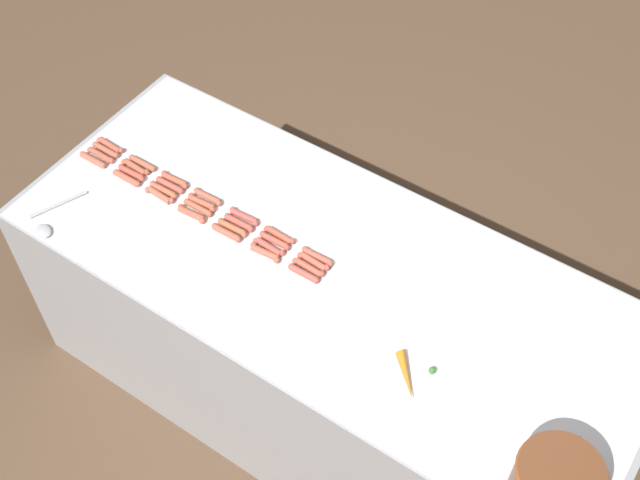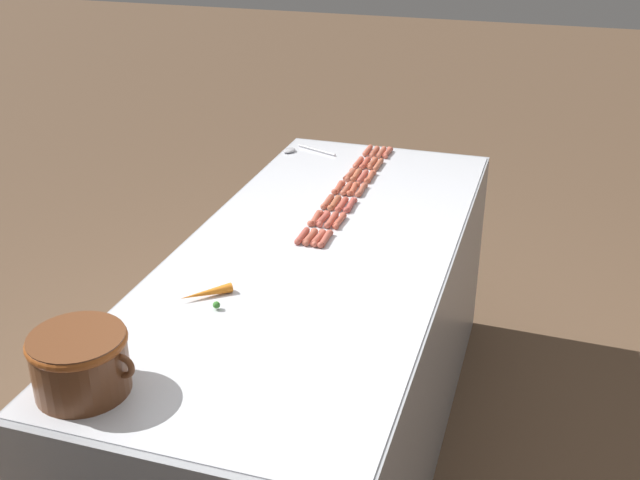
{
  "view_description": "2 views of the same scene",
  "coord_description": "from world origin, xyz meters",
  "px_view_note": "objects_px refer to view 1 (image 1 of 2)",
  "views": [
    {
      "loc": [
        1.44,
        0.93,
        3.19
      ],
      "look_at": [
        -0.01,
        -0.04,
        1.02
      ],
      "focal_mm": 46.0,
      "sensor_mm": 36.0,
      "label": 1
    },
    {
      "loc": [
        -0.75,
        2.36,
        2.13
      ],
      "look_at": [
        0.01,
        -0.05,
        0.92
      ],
      "focal_mm": 43.58,
      "sensor_mm": 36.0,
      "label": 2
    }
  ],
  "objects_px": {
    "hot_dog_1": "(142,163)",
    "hot_dog_20": "(309,267)",
    "hot_dog_12": "(275,241)",
    "hot_dog_21": "(93,160)",
    "hot_dog_2": "(175,180)",
    "hot_dog_6": "(318,256)",
    "hot_dog_11": "(239,223)",
    "hot_dog_19": "(269,247)",
    "hot_dog_0": "(110,145)",
    "carrot": "(408,375)",
    "hot_dog_10": "(202,202)",
    "hot_dog_26": "(265,253)",
    "hot_dog_9": "(170,185)",
    "hot_dog_23": "(160,195)",
    "hot_dog_25": "(226,233)",
    "hot_dog_18": "(232,228)",
    "hot_dog_16": "(163,190)",
    "hot_dog_14": "(101,155)",
    "hot_dog_4": "(244,216)",
    "hot_dog_27": "(304,274)",
    "hot_dog_7": "(106,150)",
    "hot_dog_13": "(314,262)",
    "hot_dog_22": "(127,178)",
    "hot_dog_24": "(192,214)",
    "hot_dog_5": "(279,235)",
    "hot_dog_3": "(208,197)",
    "serving_spoon": "(49,222)",
    "hot_dog_15": "(132,173)",
    "hot_dog_8": "(135,167)"
  },
  "relations": [
    {
      "from": "hot_dog_2",
      "to": "hot_dog_6",
      "type": "relative_size",
      "value": 1.0
    },
    {
      "from": "hot_dog_7",
      "to": "hot_dog_19",
      "type": "xyz_separation_m",
      "value": [
        0.04,
        0.82,
        0.0
      ]
    },
    {
      "from": "hot_dog_10",
      "to": "hot_dog_20",
      "type": "height_order",
      "value": "same"
    },
    {
      "from": "hot_dog_15",
      "to": "serving_spoon",
      "type": "distance_m",
      "value": 0.36
    },
    {
      "from": "hot_dog_11",
      "to": "hot_dog_12",
      "type": "distance_m",
      "value": 0.16
    },
    {
      "from": "hot_dog_5",
      "to": "hot_dog_25",
      "type": "bearing_deg",
      "value": -59.35
    },
    {
      "from": "hot_dog_2",
      "to": "hot_dog_16",
      "type": "xyz_separation_m",
      "value": [
        0.06,
        -0.0,
        0.0
      ]
    },
    {
      "from": "hot_dog_6",
      "to": "hot_dog_14",
      "type": "height_order",
      "value": "same"
    },
    {
      "from": "hot_dog_3",
      "to": "hot_dog_13",
      "type": "bearing_deg",
      "value": 86.36
    },
    {
      "from": "hot_dog_3",
      "to": "hot_dog_11",
      "type": "bearing_deg",
      "value": 78.4
    },
    {
      "from": "hot_dog_7",
      "to": "hot_dog_22",
      "type": "distance_m",
      "value": 0.18
    },
    {
      "from": "hot_dog_11",
      "to": "carrot",
      "type": "relative_size",
      "value": 0.9
    },
    {
      "from": "hot_dog_4",
      "to": "hot_dog_24",
      "type": "relative_size",
      "value": 1.0
    },
    {
      "from": "hot_dog_21",
      "to": "hot_dog_23",
      "type": "bearing_deg",
      "value": 90.74
    },
    {
      "from": "hot_dog_1",
      "to": "hot_dog_20",
      "type": "bearing_deg",
      "value": 85.94
    },
    {
      "from": "hot_dog_15",
      "to": "hot_dog_23",
      "type": "xyz_separation_m",
      "value": [
        0.03,
        0.16,
        0.0
      ]
    },
    {
      "from": "hot_dog_2",
      "to": "hot_dog_18",
      "type": "relative_size",
      "value": 1.0
    },
    {
      "from": "hot_dog_9",
      "to": "hot_dog_20",
      "type": "xyz_separation_m",
      "value": [
        0.03,
        0.65,
        0.0
      ]
    },
    {
      "from": "hot_dog_4",
      "to": "hot_dog_14",
      "type": "relative_size",
      "value": 1.0
    },
    {
      "from": "hot_dog_0",
      "to": "hot_dog_11",
      "type": "xyz_separation_m",
      "value": [
        0.03,
        0.66,
        0.0
      ]
    },
    {
      "from": "hot_dog_22",
      "to": "hot_dog_0",
      "type": "bearing_deg",
      "value": -118.88
    },
    {
      "from": "hot_dog_26",
      "to": "hot_dog_4",
      "type": "bearing_deg",
      "value": -119.78
    },
    {
      "from": "hot_dog_18",
      "to": "hot_dog_21",
      "type": "xyz_separation_m",
      "value": [
        0.03,
        -0.66,
        0.0
      ]
    },
    {
      "from": "hot_dog_11",
      "to": "hot_dog_19",
      "type": "xyz_separation_m",
      "value": [
        0.03,
        0.16,
        0.0
      ]
    },
    {
      "from": "hot_dog_1",
      "to": "hot_dog_27",
      "type": "bearing_deg",
      "value": 83.85
    },
    {
      "from": "hot_dog_2",
      "to": "hot_dog_21",
      "type": "xyz_separation_m",
      "value": [
        0.1,
        -0.33,
        0.0
      ]
    },
    {
      "from": "hot_dog_10",
      "to": "hot_dog_26",
      "type": "bearing_deg",
      "value": 79.94
    },
    {
      "from": "hot_dog_20",
      "to": "hot_dog_0",
      "type": "bearing_deg",
      "value": -93.51
    },
    {
      "from": "hot_dog_12",
      "to": "hot_dog_25",
      "type": "xyz_separation_m",
      "value": [
        0.07,
        -0.17,
        0.0
      ]
    },
    {
      "from": "serving_spoon",
      "to": "hot_dog_21",
      "type": "bearing_deg",
      "value": -164.93
    },
    {
      "from": "hot_dog_18",
      "to": "hot_dog_26",
      "type": "bearing_deg",
      "value": 80.81
    },
    {
      "from": "hot_dog_27",
      "to": "hot_dog_7",
      "type": "bearing_deg",
      "value": -93.6
    },
    {
      "from": "hot_dog_3",
      "to": "hot_dog_10",
      "type": "relative_size",
      "value": 1.0
    },
    {
      "from": "hot_dog_9",
      "to": "hot_dog_2",
      "type": "bearing_deg",
      "value": -173.96
    },
    {
      "from": "hot_dog_7",
      "to": "hot_dog_13",
      "type": "bearing_deg",
      "value": 89.95
    },
    {
      "from": "hot_dog_9",
      "to": "hot_dog_20",
      "type": "bearing_deg",
      "value": 87.52
    },
    {
      "from": "hot_dog_19",
      "to": "hot_dog_21",
      "type": "distance_m",
      "value": 0.82
    },
    {
      "from": "hot_dog_1",
      "to": "hot_dog_2",
      "type": "bearing_deg",
      "value": 90.83
    },
    {
      "from": "hot_dog_12",
      "to": "hot_dog_25",
      "type": "height_order",
      "value": "same"
    },
    {
      "from": "hot_dog_0",
      "to": "carrot",
      "type": "distance_m",
      "value": 1.51
    },
    {
      "from": "hot_dog_0",
      "to": "hot_dog_12",
      "type": "distance_m",
      "value": 0.82
    },
    {
      "from": "hot_dog_23",
      "to": "hot_dog_0",
      "type": "bearing_deg",
      "value": -105.38
    },
    {
      "from": "hot_dog_12",
      "to": "hot_dog_18",
      "type": "xyz_separation_m",
      "value": [
        0.04,
        -0.16,
        0.0
      ]
    },
    {
      "from": "hot_dog_3",
      "to": "hot_dog_25",
      "type": "xyz_separation_m",
      "value": [
        0.1,
        0.16,
        0.0
      ]
    },
    {
      "from": "hot_dog_23",
      "to": "hot_dog_24",
      "type": "distance_m",
      "value": 0.16
    },
    {
      "from": "hot_dog_23",
      "to": "carrot",
      "type": "height_order",
      "value": "carrot"
    },
    {
      "from": "hot_dog_19",
      "to": "hot_dog_15",
      "type": "bearing_deg",
      "value": -89.95
    },
    {
      "from": "hot_dog_23",
      "to": "hot_dog_15",
      "type": "bearing_deg",
      "value": -99.49
    },
    {
      "from": "hot_dog_8",
      "to": "hot_dog_6",
      "type": "bearing_deg",
      "value": 92.16
    },
    {
      "from": "hot_dog_12",
      "to": "hot_dog_21",
      "type": "relative_size",
      "value": 1.0
    }
  ]
}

